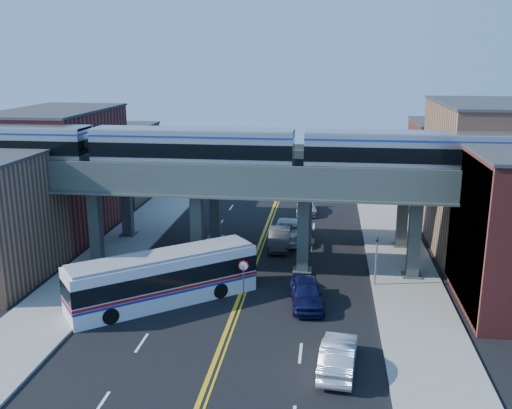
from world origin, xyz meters
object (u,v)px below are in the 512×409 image
at_px(traffic_signal, 376,256).
at_px(car_lane_c, 289,231).
at_px(car_parked_curb, 338,355).
at_px(transit_train, 193,149).
at_px(transit_bus, 163,279).
at_px(car_lane_d, 307,206).
at_px(car_lane_a, 306,293).
at_px(stop_sign, 243,273).
at_px(car_lane_b, 280,238).

bearing_deg(traffic_signal, car_lane_c, 125.14).
bearing_deg(car_parked_curb, transit_train, -46.31).
distance_m(traffic_signal, transit_bus, 14.69).
height_order(transit_train, traffic_signal, transit_train).
relative_size(transit_train, car_lane_d, 9.08).
distance_m(car_lane_a, car_lane_c, 13.49).
xyz_separation_m(stop_sign, car_parked_curb, (6.20, -8.45, -0.94)).
relative_size(car_lane_b, car_lane_c, 0.81).
distance_m(transit_train, car_lane_a, 13.32).
xyz_separation_m(stop_sign, transit_bus, (-5.07, -1.47, -0.10)).
xyz_separation_m(transit_train, car_lane_c, (6.57, 7.61, -8.34)).
height_order(car_lane_d, car_parked_curb, car_parked_curb).
relative_size(transit_train, car_lane_c, 7.38).
xyz_separation_m(traffic_signal, car_lane_d, (-5.59, 18.91, -1.57)).
bearing_deg(car_lane_b, stop_sign, -99.79).
relative_size(transit_train, traffic_signal, 11.12).
bearing_deg(transit_bus, car_parked_curb, -70.04).
xyz_separation_m(car_lane_b, car_parked_curb, (4.70, -18.98, -0.01)).
distance_m(stop_sign, car_parked_curb, 10.52).
bearing_deg(transit_train, car_lane_b, 43.00).
distance_m(traffic_signal, car_lane_d, 19.78).
distance_m(transit_bus, car_lane_d, 24.86).
xyz_separation_m(car_lane_c, car_parked_curb, (4.07, -21.06, -0.04)).
height_order(transit_bus, car_parked_curb, transit_bus).
height_order(stop_sign, car_parked_curb, stop_sign).
bearing_deg(stop_sign, car_lane_c, 80.40).
bearing_deg(car_lane_d, stop_sign, -100.63).
relative_size(traffic_signal, car_parked_curb, 0.82).
xyz_separation_m(transit_bus, car_lane_d, (8.38, 23.38, -0.93)).
distance_m(stop_sign, transit_bus, 5.28).
distance_m(traffic_signal, car_lane_a, 6.13).
relative_size(transit_bus, car_lane_d, 2.30).
xyz_separation_m(car_lane_d, car_parked_curb, (2.89, -30.36, 0.09)).
relative_size(stop_sign, traffic_signal, 0.64).
relative_size(stop_sign, car_parked_curb, 0.53).
xyz_separation_m(stop_sign, car_lane_c, (2.13, 12.61, -0.90)).
xyz_separation_m(car_lane_b, car_lane_d, (1.81, 11.38, -0.10)).
height_order(car_lane_b, car_lane_d, car_lane_b).
xyz_separation_m(traffic_signal, car_parked_curb, (-2.70, -11.45, -1.48)).
bearing_deg(car_lane_b, car_lane_d, 79.29).
bearing_deg(transit_bus, car_lane_b, 23.01).
bearing_deg(traffic_signal, car_lane_d, 106.47).
relative_size(car_lane_a, car_parked_curb, 1.02).
height_order(transit_train, car_lane_b, transit_train).
distance_m(transit_train, transit_bus, 9.96).
distance_m(transit_train, stop_sign, 10.00).
height_order(transit_train, stop_sign, transit_train).
height_order(car_lane_c, car_lane_d, car_lane_c).
distance_m(traffic_signal, car_parked_curb, 11.85).
bearing_deg(car_lane_a, traffic_signal, 31.00).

